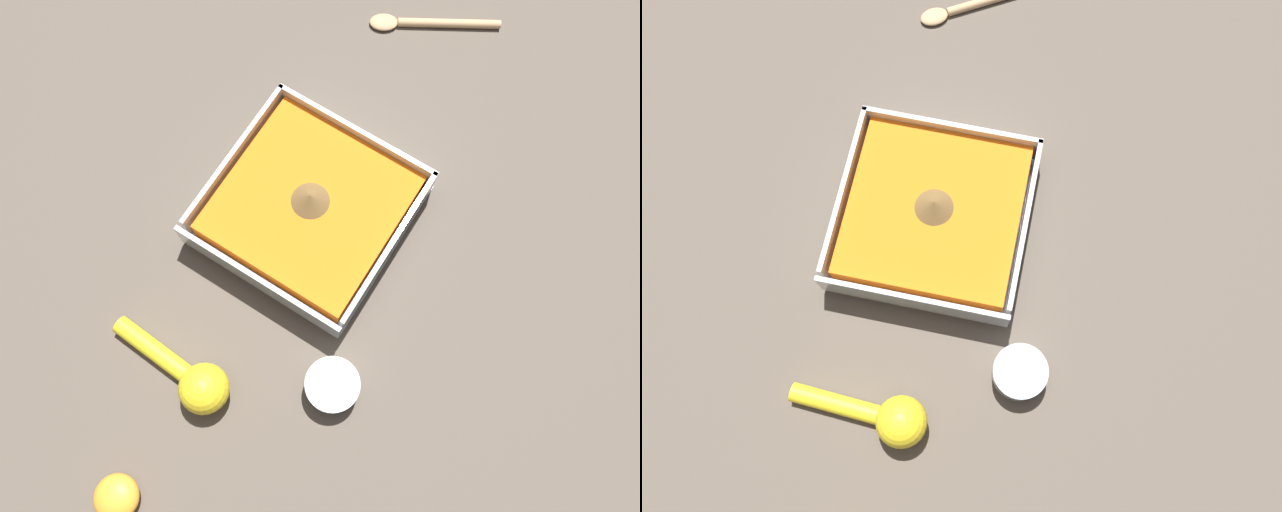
{
  "view_description": "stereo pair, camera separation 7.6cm",
  "coord_description": "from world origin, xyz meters",
  "views": [
    {
      "loc": [
        0.16,
        -0.23,
        0.76
      ],
      "look_at": [
        0.05,
        -0.05,
        0.03
      ],
      "focal_mm": 35.0,
      "sensor_mm": 36.0,
      "label": 1
    },
    {
      "loc": [
        0.09,
        -0.26,
        0.76
      ],
      "look_at": [
        0.05,
        -0.05,
        0.03
      ],
      "focal_mm": 35.0,
      "sensor_mm": 36.0,
      "label": 2
    }
  ],
  "objects": [
    {
      "name": "ground_plane",
      "position": [
        0.0,
        0.0,
        0.0
      ],
      "size": [
        4.0,
        4.0,
        0.0
      ],
      "primitive_type": "plane",
      "color": "brown"
    },
    {
      "name": "wooden_spoon",
      "position": [
        -0.02,
        0.33,
        0.01
      ],
      "size": [
        0.17,
        0.11,
        0.01
      ],
      "rotation": [
        0.0,
        0.0,
        3.68
      ],
      "color": "tan",
      "rests_on": "ground_plane"
    },
    {
      "name": "square_dish",
      "position": [
        -0.0,
        -0.0,
        0.02
      ],
      "size": [
        0.23,
        0.23,
        0.06
      ],
      "color": "silver",
      "rests_on": "ground_plane"
    },
    {
      "name": "lemon_squeezer",
      "position": [
        0.0,
        -0.25,
        0.03
      ],
      "size": [
        0.17,
        0.06,
        0.06
      ],
      "rotation": [
        0.0,
        0.0,
        6.23
      ],
      "color": "yellow",
      "rests_on": "ground_plane"
    },
    {
      "name": "spice_bowl",
      "position": [
        0.14,
        -0.17,
        0.02
      ],
      "size": [
        0.06,
        0.06,
        0.04
      ],
      "color": "silver",
      "rests_on": "ground_plane"
    }
  ]
}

